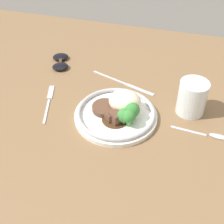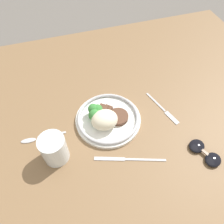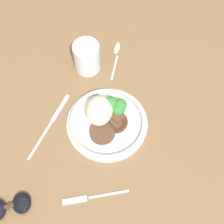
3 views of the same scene
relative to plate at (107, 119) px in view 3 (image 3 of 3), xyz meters
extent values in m
plane|color=#5B5651|center=(-0.03, 0.00, -0.05)|extent=(8.00, 8.00, 0.00)
cube|color=brown|center=(-0.03, 0.00, -0.04)|extent=(1.52, 1.14, 0.03)
cylinder|color=white|center=(-0.01, 0.00, -0.02)|extent=(0.23, 0.23, 0.01)
torus|color=#B2B2B7|center=(-0.01, 0.00, 0.00)|extent=(0.22, 0.22, 0.01)
ellipsoid|color=beige|center=(0.01, 0.02, 0.02)|extent=(0.09, 0.08, 0.06)
cylinder|color=brown|center=(-0.04, 0.01, 0.00)|extent=(0.07, 0.07, 0.01)
cylinder|color=#472D19|center=(0.00, -0.02, -0.01)|extent=(0.07, 0.07, 0.00)
cube|color=brown|center=(0.00, -0.02, 0.00)|extent=(0.03, 0.03, 0.02)
cube|color=brown|center=(0.00, -0.03, 0.01)|extent=(0.04, 0.04, 0.03)
cube|color=brown|center=(-0.01, -0.03, 0.00)|extent=(0.02, 0.02, 0.02)
cube|color=brown|center=(-0.01, -0.03, 0.00)|extent=(0.04, 0.04, 0.03)
cylinder|color=#669E51|center=(0.02, -0.03, 0.00)|extent=(0.01, 0.01, 0.01)
sphere|color=#387F38|center=(0.02, -0.03, 0.02)|extent=(0.04, 0.04, 0.04)
cylinder|color=#669E51|center=(0.04, -0.03, 0.00)|extent=(0.01, 0.01, 0.02)
sphere|color=#387F38|center=(0.04, -0.03, 0.02)|extent=(0.04, 0.04, 0.04)
cylinder|color=#669E51|center=(0.03, -0.01, 0.00)|extent=(0.01, 0.01, 0.01)
sphere|color=#387F38|center=(0.03, -0.01, 0.02)|extent=(0.03, 0.03, 0.03)
cylinder|color=#669E51|center=(0.04, -0.01, 0.00)|extent=(0.01, 0.01, 0.02)
sphere|color=#387F38|center=(0.04, -0.01, 0.02)|extent=(0.04, 0.04, 0.04)
cylinder|color=#F4AD19|center=(0.19, 0.08, 0.01)|extent=(0.07, 0.07, 0.06)
cylinder|color=white|center=(0.19, 0.08, 0.03)|extent=(0.08, 0.08, 0.10)
cube|color=#B7B7BC|center=(-0.21, -0.03, -0.02)|extent=(0.04, 0.10, 0.00)
cube|color=#B7B7BC|center=(-0.23, 0.06, -0.02)|extent=(0.03, 0.07, 0.00)
cube|color=#B7B7BC|center=(-0.07, 0.18, -0.02)|extent=(0.13, 0.05, 0.00)
cube|color=#B7B7BC|center=(0.03, 0.14, -0.02)|extent=(0.10, 0.04, 0.00)
cube|color=#B7B7BC|center=(0.19, 0.00, -0.02)|extent=(0.10, 0.02, 0.00)
ellipsoid|color=#B7B7BC|center=(0.27, 0.00, -0.02)|extent=(0.05, 0.02, 0.01)
ellipsoid|color=black|center=(-0.25, 0.19, -0.01)|extent=(0.07, 0.06, 0.02)
cube|color=#472D19|center=(-0.27, 0.22, -0.01)|extent=(0.02, 0.03, 0.00)
camera|label=1|loc=(0.16, -0.63, 0.57)|focal=50.00mm
camera|label=2|loc=(0.11, 0.43, 0.62)|focal=35.00mm
camera|label=3|loc=(-0.39, -0.06, 0.79)|focal=50.00mm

